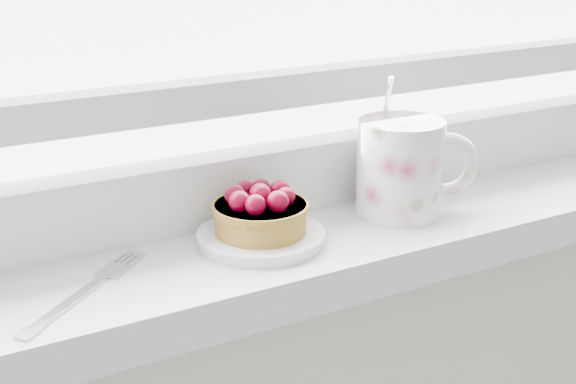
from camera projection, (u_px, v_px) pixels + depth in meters
saucer at (261, 238)px, 0.77m from camera, size 0.12×0.12×0.01m
raspberry_tart at (260, 212)px, 0.76m from camera, size 0.09×0.09×0.05m
floral_mug at (403, 166)px, 0.83m from camera, size 0.14×0.12×0.15m
fork at (84, 292)px, 0.67m from camera, size 0.14×0.12×0.00m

